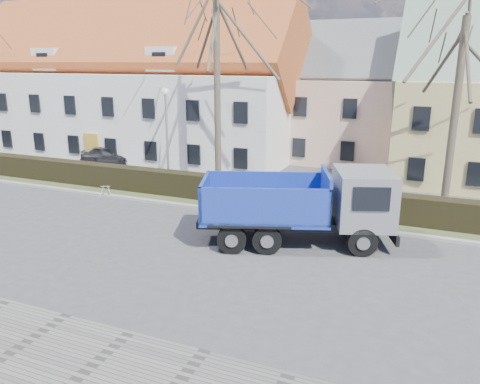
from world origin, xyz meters
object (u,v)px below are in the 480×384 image
at_px(dump_truck, 290,206).
at_px(parked_car_a, 110,155).
at_px(streetlight, 167,140).
at_px(cart_frame, 102,191).

xyz_separation_m(dump_truck, parked_car_a, (-16.02, 9.42, -0.87)).
xyz_separation_m(streetlight, cart_frame, (-2.69, -2.52, -2.56)).
relative_size(dump_truck, parked_car_a, 1.93).
relative_size(streetlight, parked_car_a, 1.43).
bearing_deg(dump_truck, parked_car_a, 130.07).
height_order(dump_truck, cart_frame, dump_truck).
distance_m(streetlight, cart_frame, 4.49).
distance_m(streetlight, parked_car_a, 8.87).
distance_m(dump_truck, parked_car_a, 18.61).
bearing_deg(dump_truck, cart_frame, 147.90).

